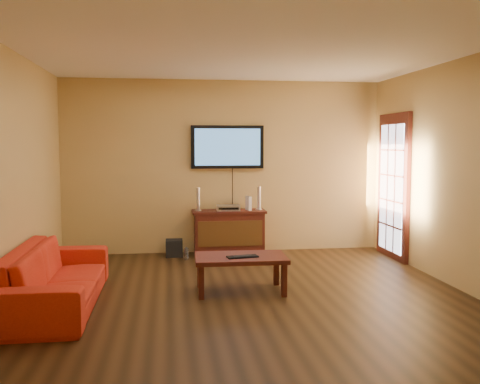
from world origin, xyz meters
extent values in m
plane|color=black|center=(0.00, 0.00, 0.00)|extent=(5.00, 5.00, 0.00)
plane|color=tan|center=(0.00, 2.50, 1.35)|extent=(5.00, 0.00, 5.00)
plane|color=tan|center=(-2.50, 0.00, 1.35)|extent=(0.00, 5.00, 5.00)
plane|color=tan|center=(2.50, 0.00, 1.35)|extent=(0.00, 5.00, 5.00)
plane|color=white|center=(0.00, 0.00, 2.70)|extent=(5.00, 5.00, 0.00)
cube|color=#3C130D|center=(2.46, 1.70, 1.05)|extent=(0.06, 1.02, 2.22)
cube|color=white|center=(2.42, 1.70, 1.05)|extent=(0.01, 0.79, 1.89)
cube|color=#3C130D|center=(0.05, 2.28, 0.32)|extent=(1.07, 0.40, 0.64)
cube|color=#37200A|center=(0.05, 2.08, 0.35)|extent=(0.98, 0.02, 0.39)
cube|color=#3C130D|center=(0.05, 2.28, 0.66)|extent=(1.13, 0.43, 0.04)
cube|color=black|center=(0.05, 2.46, 1.66)|extent=(1.14, 0.07, 0.67)
cube|color=teal|center=(0.05, 2.42, 1.66)|extent=(1.02, 0.01, 0.57)
cube|color=#3C130D|center=(-0.06, 0.13, 0.40)|extent=(1.06, 0.65, 0.05)
cube|color=#3C130D|center=(-0.53, -0.11, 0.19)|extent=(0.06, 0.06, 0.37)
cube|color=#3C130D|center=(0.40, -0.14, 0.19)|extent=(0.06, 0.06, 0.37)
cube|color=#3C130D|center=(-0.51, 0.39, 0.19)|extent=(0.06, 0.06, 0.37)
cube|color=#3C130D|center=(0.41, 0.37, 0.19)|extent=(0.06, 0.06, 0.37)
imported|color=red|center=(-2.06, -0.16, 0.42)|extent=(0.63, 2.16, 0.85)
cylinder|color=silver|center=(-0.42, 2.28, 0.69)|extent=(0.10, 0.10, 0.01)
cylinder|color=silver|center=(-0.42, 2.28, 0.87)|extent=(0.06, 0.06, 0.34)
cylinder|color=silver|center=(0.52, 2.28, 0.69)|extent=(0.10, 0.10, 0.01)
cylinder|color=silver|center=(0.52, 2.28, 0.87)|extent=(0.06, 0.06, 0.35)
cube|color=silver|center=(0.04, 2.28, 0.73)|extent=(0.37, 0.27, 0.08)
cube|color=white|center=(0.36, 2.27, 0.79)|extent=(0.08, 0.16, 0.22)
cube|color=black|center=(-0.80, 2.22, 0.13)|extent=(0.26, 0.26, 0.25)
cylinder|color=white|center=(-0.62, 1.95, 0.08)|extent=(0.07, 0.07, 0.17)
sphere|color=white|center=(-0.62, 1.95, 0.17)|extent=(0.03, 0.03, 0.03)
cube|color=black|center=(-0.05, 0.04, 0.43)|extent=(0.37, 0.19, 0.02)
cube|color=black|center=(-0.05, 0.04, 0.44)|extent=(0.24, 0.13, 0.01)
camera|label=1|loc=(-0.88, -5.87, 1.70)|focal=40.00mm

